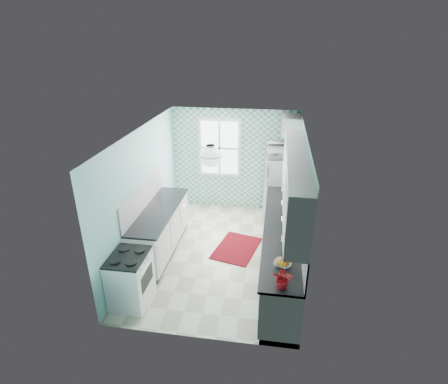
# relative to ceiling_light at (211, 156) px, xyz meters

# --- Properties ---
(floor) EXTENTS (3.00, 4.40, 0.02)m
(floor) POSITION_rel_ceiling_light_xyz_m (0.00, 0.80, -2.33)
(floor) COLOR silver
(floor) RESTS_ON ground
(ceiling) EXTENTS (3.00, 4.40, 0.02)m
(ceiling) POSITION_rel_ceiling_light_xyz_m (0.00, 0.80, 0.19)
(ceiling) COLOR white
(ceiling) RESTS_ON wall_back
(wall_back) EXTENTS (3.00, 0.02, 2.50)m
(wall_back) POSITION_rel_ceiling_light_xyz_m (0.00, 3.01, -1.07)
(wall_back) COLOR #7EC2BF
(wall_back) RESTS_ON floor
(wall_front) EXTENTS (3.00, 0.02, 2.50)m
(wall_front) POSITION_rel_ceiling_light_xyz_m (0.00, -1.41, -1.07)
(wall_front) COLOR #7EC2BF
(wall_front) RESTS_ON floor
(wall_left) EXTENTS (0.02, 4.40, 2.50)m
(wall_left) POSITION_rel_ceiling_light_xyz_m (-1.51, 0.80, -1.07)
(wall_left) COLOR #7EC2BF
(wall_left) RESTS_ON floor
(wall_right) EXTENTS (0.02, 4.40, 2.50)m
(wall_right) POSITION_rel_ceiling_light_xyz_m (1.51, 0.80, -1.07)
(wall_right) COLOR #7EC2BF
(wall_right) RESTS_ON floor
(accent_wall) EXTENTS (3.00, 0.01, 2.50)m
(accent_wall) POSITION_rel_ceiling_light_xyz_m (0.00, 2.99, -1.07)
(accent_wall) COLOR #56AA92
(accent_wall) RESTS_ON wall_back
(window) EXTENTS (1.04, 0.05, 1.44)m
(window) POSITION_rel_ceiling_light_xyz_m (-0.35, 2.96, -0.77)
(window) COLOR white
(window) RESTS_ON wall_back
(backsplash_right) EXTENTS (0.02, 3.60, 0.51)m
(backsplash_right) POSITION_rel_ceiling_light_xyz_m (1.49, 0.40, -1.13)
(backsplash_right) COLOR white
(backsplash_right) RESTS_ON wall_right
(backsplash_left) EXTENTS (0.02, 2.15, 0.51)m
(backsplash_left) POSITION_rel_ceiling_light_xyz_m (-1.49, 0.73, -1.13)
(backsplash_left) COLOR white
(backsplash_left) RESTS_ON wall_left
(upper_cabinets_right) EXTENTS (0.33, 3.20, 0.90)m
(upper_cabinets_right) POSITION_rel_ceiling_light_xyz_m (1.33, 0.20, -0.42)
(upper_cabinets_right) COLOR white
(upper_cabinets_right) RESTS_ON wall_right
(upper_cabinet_fridge) EXTENTS (0.40, 0.74, 0.40)m
(upper_cabinet_fridge) POSITION_rel_ceiling_light_xyz_m (1.30, 2.63, -0.07)
(upper_cabinet_fridge) COLOR white
(upper_cabinet_fridge) RESTS_ON wall_right
(ceiling_light) EXTENTS (0.34, 0.34, 0.35)m
(ceiling_light) POSITION_rel_ceiling_light_xyz_m (0.00, 0.00, 0.00)
(ceiling_light) COLOR silver
(ceiling_light) RESTS_ON ceiling
(base_cabinets_right) EXTENTS (0.60, 3.60, 0.90)m
(base_cabinets_right) POSITION_rel_ceiling_light_xyz_m (1.20, 0.40, -1.87)
(base_cabinets_right) COLOR white
(base_cabinets_right) RESTS_ON floor
(countertop_right) EXTENTS (0.63, 3.60, 0.04)m
(countertop_right) POSITION_rel_ceiling_light_xyz_m (1.19, 0.40, -1.40)
(countertop_right) COLOR black
(countertop_right) RESTS_ON base_cabinets_right
(base_cabinets_left) EXTENTS (0.60, 2.15, 0.90)m
(base_cabinets_left) POSITION_rel_ceiling_light_xyz_m (-1.20, 0.73, -1.87)
(base_cabinets_left) COLOR white
(base_cabinets_left) RESTS_ON floor
(countertop_left) EXTENTS (0.63, 2.15, 0.04)m
(countertop_left) POSITION_rel_ceiling_light_xyz_m (-1.19, 0.73, -1.40)
(countertop_left) COLOR black
(countertop_left) RESTS_ON base_cabinets_left
(fridge) EXTENTS (0.65, 0.65, 1.49)m
(fridge) POSITION_rel_ceiling_light_xyz_m (1.11, 2.58, -1.58)
(fridge) COLOR white
(fridge) RESTS_ON floor
(stove) EXTENTS (0.57, 0.72, 0.86)m
(stove) POSITION_rel_ceiling_light_xyz_m (-1.20, -0.79, -1.87)
(stove) COLOR white
(stove) RESTS_ON floor
(sink) EXTENTS (0.56, 0.47, 0.53)m
(sink) POSITION_rel_ceiling_light_xyz_m (1.20, 1.18, -1.39)
(sink) COLOR silver
(sink) RESTS_ON countertop_right
(rug) EXTENTS (1.02, 1.27, 0.02)m
(rug) POSITION_rel_ceiling_light_xyz_m (0.32, 1.02, -2.32)
(rug) COLOR #690F08
(rug) RESTS_ON floor
(dish_towel) EXTENTS (0.03, 0.23, 0.34)m
(dish_towel) POSITION_rel_ceiling_light_xyz_m (0.89, 1.38, -1.84)
(dish_towel) COLOR teal
(dish_towel) RESTS_ON base_cabinets_right
(fruit_bowl) EXTENTS (0.31, 0.31, 0.06)m
(fruit_bowl) POSITION_rel_ceiling_light_xyz_m (1.20, -0.76, -1.35)
(fruit_bowl) COLOR white
(fruit_bowl) RESTS_ON countertop_right
(potted_plant) EXTENTS (0.32, 0.29, 0.31)m
(potted_plant) POSITION_rel_ceiling_light_xyz_m (1.20, -1.26, -1.23)
(potted_plant) COLOR #A02D1B
(potted_plant) RESTS_ON countertop_right
(soap_bottle) EXTENTS (0.10, 0.10, 0.20)m
(soap_bottle) POSITION_rel_ceiling_light_xyz_m (1.25, 1.72, -1.28)
(soap_bottle) COLOR #9DC5D3
(soap_bottle) RESTS_ON countertop_right
(microwave) EXTENTS (0.63, 0.44, 0.34)m
(microwave) POSITION_rel_ceiling_light_xyz_m (1.11, 2.58, -0.66)
(microwave) COLOR white
(microwave) RESTS_ON fridge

